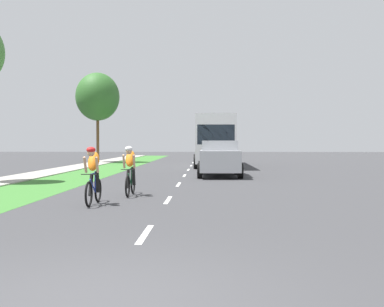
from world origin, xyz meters
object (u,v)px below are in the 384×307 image
object	(u,v)px
cyclist_lead	(93,175)
street_tree_far	(98,97)
suv_silver	(219,157)
cyclist_trailing	(130,170)
bus_white	(214,139)

from	to	relation	value
cyclist_lead	street_tree_far	distance (m)	27.89
suv_silver	street_tree_far	xyz separation A→B (m)	(-9.91, 15.99, 4.63)
cyclist_lead	street_tree_far	xyz separation A→B (m)	(-6.19, 26.77, 4.77)
street_tree_far	suv_silver	bearing A→B (deg)	-58.20
cyclist_lead	cyclist_trailing	xyz separation A→B (m)	(0.65, 2.20, 0.00)
cyclist_lead	suv_silver	xyz separation A→B (m)	(3.72, 10.79, 0.14)
suv_silver	street_tree_far	size ratio (longest dim) A/B	0.62
street_tree_far	cyclist_lead	bearing A→B (deg)	-76.98
cyclist_lead	bus_white	bearing A→B (deg)	80.22
cyclist_trailing	suv_silver	size ratio (longest dim) A/B	0.37
bus_white	street_tree_far	world-z (taller)	street_tree_far
cyclist_lead	street_tree_far	bearing A→B (deg)	103.02
cyclist_lead	cyclist_trailing	world-z (taller)	same
cyclist_lead	bus_white	distance (m)	21.48
cyclist_lead	suv_silver	distance (m)	11.41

